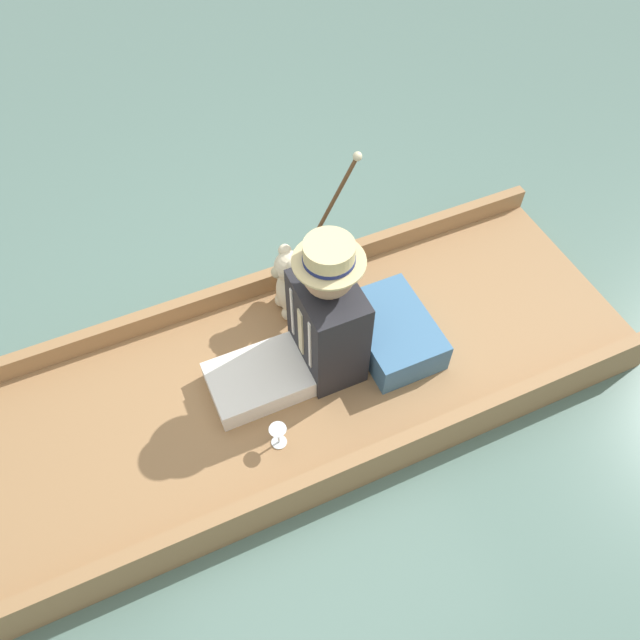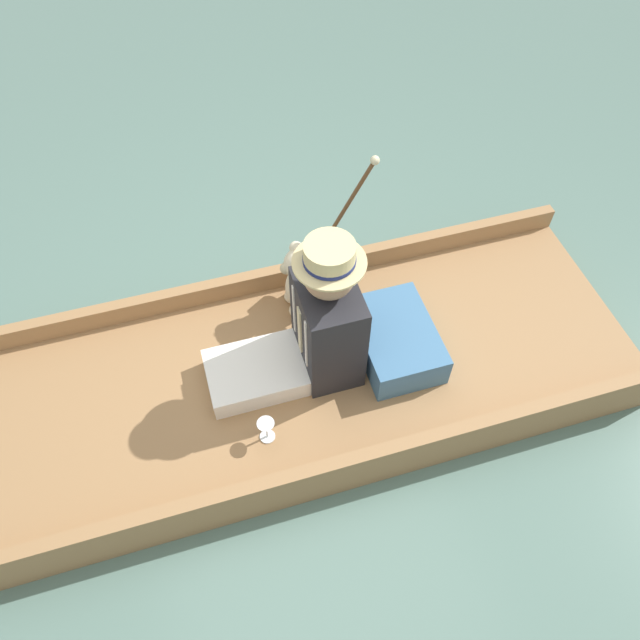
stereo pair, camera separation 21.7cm
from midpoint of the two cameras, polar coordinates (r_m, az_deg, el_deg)
ground_plane at (r=3.18m, az=0.66°, el=-6.02°), size 16.00×16.00×0.00m
punt_boat at (r=3.11m, az=0.68°, el=-5.20°), size 1.18×3.25×0.27m
seat_cushion at (r=3.07m, az=8.95°, el=-1.90°), size 0.51×0.36×0.18m
seated_person at (r=2.80m, az=1.61°, el=-0.77°), size 0.37×0.74×0.82m
teddy_bear at (r=3.12m, az=0.08°, el=3.43°), size 0.30×0.17×0.42m
wine_glass at (r=2.79m, az=-2.71°, el=-9.86°), size 0.08×0.08×0.13m
walking_cane at (r=3.05m, az=3.83°, el=9.17°), size 0.04×0.43×0.80m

